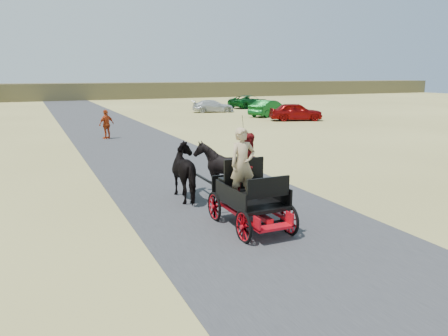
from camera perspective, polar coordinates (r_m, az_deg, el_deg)
name	(u,v)px	position (r m, az deg, el deg)	size (l,w,h in m)	color
ground	(311,258)	(9.52, 11.29, -11.48)	(140.00, 140.00, 0.00)	tan
road	(311,258)	(9.52, 11.29, -11.45)	(6.00, 140.00, 0.01)	#38383A
ridge_far	(63,92)	(69.28, -20.26, 9.35)	(140.00, 6.00, 2.40)	brown
carriage	(250,213)	(11.06, 3.43, -5.86)	(1.30, 2.40, 0.72)	black
horse_left	(189,172)	(13.38, -4.62, -0.52)	(0.91, 2.01, 1.70)	black
horse_right	(222,169)	(13.77, -0.31, -0.10)	(1.37, 1.54, 1.70)	black
driver_man	(243,164)	(10.69, 2.44, 0.50)	(0.66, 0.43, 1.80)	tan
passenger_woman	(250,163)	(11.42, 3.44, 0.67)	(0.77, 0.60, 1.58)	#660C0F
pedestrian	(107,124)	(26.80, -15.09, 5.54)	(1.01, 0.42, 1.73)	#B53C14
car_a	(296,112)	(36.56, 9.37, 7.27)	(1.73, 4.29, 1.46)	maroon
car_b	(269,108)	(40.05, 5.91, 7.78)	(1.54, 4.40, 1.45)	#0C4C19
car_c	(213,106)	(44.07, -1.44, 8.08)	(1.69, 4.15, 1.20)	silver
car_d	(249,102)	(49.83, 3.32, 8.66)	(2.34, 5.07, 1.41)	#0C4C19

